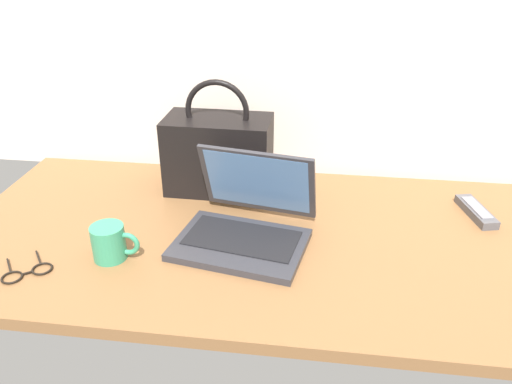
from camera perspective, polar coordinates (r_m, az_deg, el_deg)
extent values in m
cube|color=brown|center=(1.30, 1.32, -5.36)|extent=(1.60, 0.76, 0.03)
cube|color=#2D2D33|center=(1.24, -1.81, -5.95)|extent=(0.34, 0.27, 0.02)
cube|color=black|center=(1.24, -1.59, -5.18)|extent=(0.29, 0.19, 0.00)
cube|color=#2D2D33|center=(1.30, 0.21, 1.17)|extent=(0.31, 0.13, 0.19)
cube|color=#4C72A5|center=(1.29, 0.13, 1.14)|extent=(0.28, 0.11, 0.17)
cylinder|color=#338C66|center=(1.23, -16.27, -5.47)|extent=(0.08, 0.08, 0.09)
torus|color=#338C66|center=(1.21, -14.30, -5.68)|extent=(0.06, 0.01, 0.06)
cylinder|color=brown|center=(1.21, -16.49, -4.02)|extent=(0.07, 0.07, 0.00)
cube|color=#4C4C51|center=(1.49, 23.54, -2.02)|extent=(0.08, 0.17, 0.02)
cube|color=slate|center=(1.49, 23.63, -1.60)|extent=(0.06, 0.12, 0.00)
torus|color=black|center=(1.26, -25.80, -8.66)|extent=(0.07, 0.07, 0.01)
torus|color=black|center=(1.26, -22.94, -7.97)|extent=(0.07, 0.07, 0.01)
cube|color=black|center=(1.26, -24.37, -8.31)|extent=(0.02, 0.02, 0.00)
cube|color=black|center=(1.30, -26.07, -7.46)|extent=(0.04, 0.05, 0.00)
cube|color=black|center=(1.30, -23.31, -6.79)|extent=(0.04, 0.05, 0.00)
cube|color=black|center=(1.47, -4.23, 4.22)|extent=(0.30, 0.17, 0.22)
torus|color=black|center=(1.42, -4.41, 9.03)|extent=(0.18, 0.02, 0.18)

